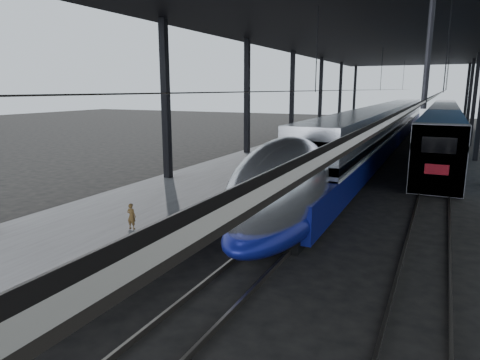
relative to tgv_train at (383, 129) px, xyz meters
The scene contains 8 objects.
ground 28.78m from the tgv_train, 93.99° to the right, with size 160.00×160.00×0.00m, color black.
platform 10.34m from the tgv_train, 122.46° to the right, with size 6.00×80.00×1.00m, color #4C4C4F.
yellow_strip 9.10m from the tgv_train, 107.34° to the right, with size 0.30×80.00×0.01m, color gold.
rails 9.18m from the tgv_train, 73.87° to the right, with size 6.52×80.00×0.16m.
canopy 11.28m from the tgv_train, 90.66° to the right, with size 18.00×75.00×9.47m.
tgv_train is the anchor object (origin of this frame).
second_train 10.54m from the tgv_train, 61.69° to the left, with size 2.76×56.05×3.80m.
child 31.51m from the tgv_train, 97.26° to the right, with size 0.32×0.21×0.88m, color #4D3719.
Camera 1 is at (7.15, -13.36, 5.59)m, focal length 32.00 mm.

